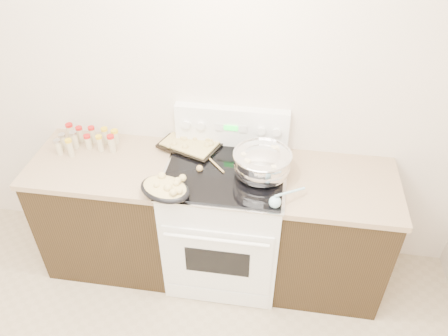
# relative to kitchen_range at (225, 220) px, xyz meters

# --- Properties ---
(room_shell) EXTENTS (4.10, 3.60, 2.75)m
(room_shell) POSITION_rel_kitchen_range_xyz_m (-0.35, -1.42, 1.21)
(room_shell) COLOR beige
(room_shell) RESTS_ON ground
(counter_left) EXTENTS (0.93, 0.67, 0.92)m
(counter_left) POSITION_rel_kitchen_range_xyz_m (-0.83, 0.01, -0.03)
(counter_left) COLOR black
(counter_left) RESTS_ON ground
(counter_right) EXTENTS (0.73, 0.67, 0.92)m
(counter_right) POSITION_rel_kitchen_range_xyz_m (0.73, 0.01, -0.03)
(counter_right) COLOR black
(counter_right) RESTS_ON ground
(kitchen_range) EXTENTS (0.78, 0.73, 1.22)m
(kitchen_range) POSITION_rel_kitchen_range_xyz_m (0.00, 0.00, 0.00)
(kitchen_range) COLOR white
(kitchen_range) RESTS_ON ground
(mixing_bowl) EXTENTS (0.45, 0.45, 0.21)m
(mixing_bowl) POSITION_rel_kitchen_range_xyz_m (0.23, -0.01, 0.54)
(mixing_bowl) COLOR silver
(mixing_bowl) RESTS_ON kitchen_range
(roasting_pan) EXTENTS (0.38, 0.32, 0.11)m
(roasting_pan) POSITION_rel_kitchen_range_xyz_m (-0.31, -0.28, 0.50)
(roasting_pan) COLOR black
(roasting_pan) RESTS_ON kitchen_range
(baking_sheet) EXTENTS (0.46, 0.39, 0.06)m
(baking_sheet) POSITION_rel_kitchen_range_xyz_m (-0.27, 0.22, 0.47)
(baking_sheet) COLOR black
(baking_sheet) RESTS_ON kitchen_range
(wooden_spoon) EXTENTS (0.18, 0.20, 0.04)m
(wooden_spoon) POSITION_rel_kitchen_range_xyz_m (-0.13, 0.00, 0.46)
(wooden_spoon) COLOR tan
(wooden_spoon) RESTS_ON kitchen_range
(blue_ladle) EXTENTS (0.21, 0.19, 0.09)m
(blue_ladle) POSITION_rel_kitchen_range_xyz_m (0.34, -0.27, 0.48)
(blue_ladle) COLOR #91C4D9
(blue_ladle) RESTS_ON kitchen_range
(spice_jars) EXTENTS (0.39, 0.23, 0.13)m
(spice_jars) POSITION_rel_kitchen_range_xyz_m (-0.98, 0.14, 0.49)
(spice_jars) COLOR #BFB28C
(spice_jars) RESTS_ON counter_left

